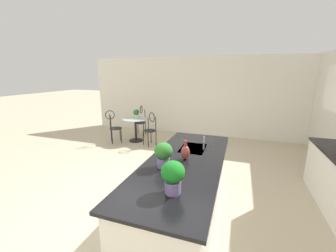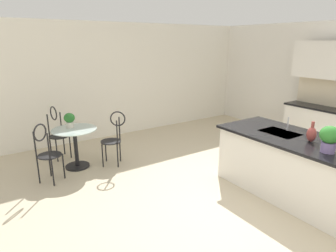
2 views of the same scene
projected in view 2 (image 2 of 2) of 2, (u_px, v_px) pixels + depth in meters
The scene contains 11 objects.
ground_plane at pixel (250, 210), 4.07m from camera, with size 40.00×40.00×0.00m, color beige.
wall_left_window at pixel (118, 80), 7.10m from camera, with size 0.12×7.80×2.70m, color silver.
kitchen_island at pixel (309, 172), 4.15m from camera, with size 2.80×1.06×0.92m.
bistro_table at pixel (76, 144), 5.34m from camera, with size 0.80×0.80×0.74m.
chair_near_window at pixel (114, 136), 5.43m from camera, with size 0.53×0.53×1.04m.
chair_by_island at pixel (46, 150), 4.70m from camera, with size 0.53×0.53×1.04m.
chair_toward_desk at pixel (57, 130), 5.77m from camera, with size 0.51×0.45×1.04m.
sink_faucet at pixel (288, 124), 4.53m from camera, with size 0.02×0.02×0.22m, color #B2B5BA.
potted_plant_on_table at pixel (69, 119), 5.30m from camera, with size 0.19×0.19×0.27m.
potted_plant_counter_near at pixel (330, 137), 3.62m from camera, with size 0.24×0.24×0.34m.
vase_on_counter at pixel (311, 134), 4.03m from camera, with size 0.13×0.13×0.29m.
Camera 2 is at (2.34, -2.94, 2.27)m, focal length 31.10 mm.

